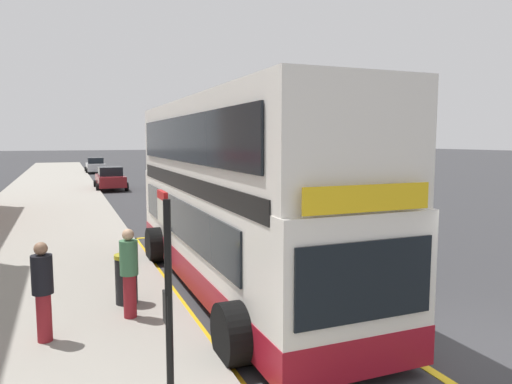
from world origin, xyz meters
TOP-DOWN VIEW (x-y plane):
  - ground_plane at (0.00, 32.00)m, footprint 260.00×260.00m
  - pavement_near at (-7.00, 32.00)m, footprint 6.00×76.00m
  - double_decker_bus at (-2.46, 4.59)m, footprint 3.18×10.57m
  - bus_bay_markings at (-2.52, 4.45)m, footprint 2.97×13.26m
  - bus_stop_sign at (-5.04, -0.28)m, footprint 0.09×0.51m
  - parked_car_black_distant at (3.01, 26.00)m, footprint 2.09×4.20m
  - parked_car_silver_behind at (-3.10, 46.54)m, footprint 2.09×4.20m
  - parked_car_maroon_across at (-3.20, 28.40)m, footprint 2.09×4.20m
  - parked_car_maroon_kerbside at (4.58, 18.25)m, footprint 2.09×4.20m
  - pedestrian_waiting_near_sign at (-5.08, 3.08)m, footprint 0.34×0.34m
  - pedestrian_further_back at (-6.54, 2.52)m, footprint 0.34×0.34m
  - litter_bin at (-5.05, 3.91)m, footprint 0.46×0.46m

SIDE VIEW (x-z plane):
  - ground_plane at x=0.00m, z-range 0.00..0.00m
  - bus_bay_markings at x=-2.52m, z-range 0.00..0.01m
  - pavement_near at x=-7.00m, z-range 0.00..0.14m
  - litter_bin at x=-5.05m, z-range 0.14..1.16m
  - parked_car_black_distant at x=3.01m, z-range -0.01..1.61m
  - parked_car_silver_behind at x=-3.10m, z-range -0.01..1.61m
  - parked_car_maroon_across at x=-3.20m, z-range -0.01..1.61m
  - parked_car_maroon_kerbside at x=4.58m, z-range -0.01..1.61m
  - pedestrian_further_back at x=-6.54m, z-range 0.21..1.89m
  - pedestrian_waiting_near_sign at x=-5.08m, z-range 0.21..1.91m
  - bus_stop_sign at x=-5.04m, z-range 0.38..3.10m
  - double_decker_bus at x=-2.46m, z-range -0.14..4.26m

